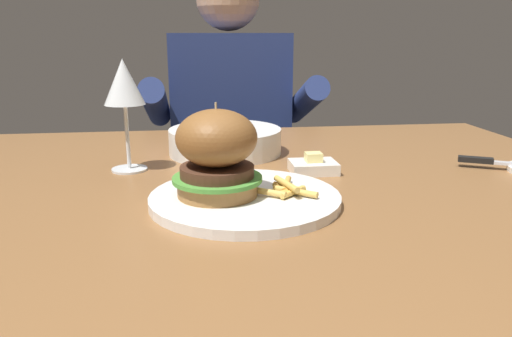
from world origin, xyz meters
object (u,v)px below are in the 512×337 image
burger_sandwich (217,153)px  main_plate (245,199)px  butter_dish (313,166)px  diner_person (230,167)px  soup_bowl (225,140)px  wine_glass (124,86)px

burger_sandwich → main_plate: bearing=-1.7°
butter_dish → main_plate: bearing=-132.6°
butter_dish → diner_person: size_ratio=0.07×
main_plate → soup_bowl: 0.32m
main_plate → diner_person: size_ratio=0.24×
wine_glass → butter_dish: (0.33, -0.06, -0.14)m
main_plate → soup_bowl: (-0.01, 0.32, 0.02)m
diner_person → soup_bowl: bearing=-95.4°
wine_glass → diner_person: size_ratio=0.17×
burger_sandwich → diner_person: bearing=84.4°
main_plate → butter_dish: bearing=47.4°
wine_glass → soup_bowl: wine_glass is taller
main_plate → diner_person: bearing=87.0°
diner_person → butter_dish: bearing=-82.5°
main_plate → burger_sandwich: (-0.04, 0.00, 0.07)m
main_plate → wine_glass: wine_glass is taller
butter_dish → soup_bowl: soup_bowl is taller
main_plate → butter_dish: size_ratio=3.42×
burger_sandwich → diner_person: diner_person is taller
butter_dish → soup_bowl: (-0.15, 0.17, 0.02)m
burger_sandwich → butter_dish: burger_sandwich is taller
burger_sandwich → butter_dish: bearing=40.0°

